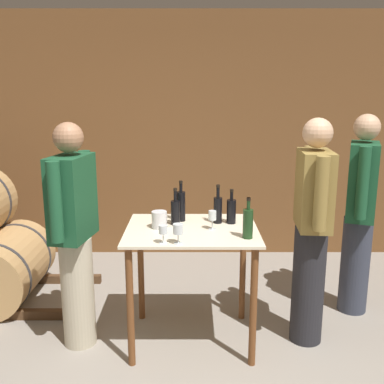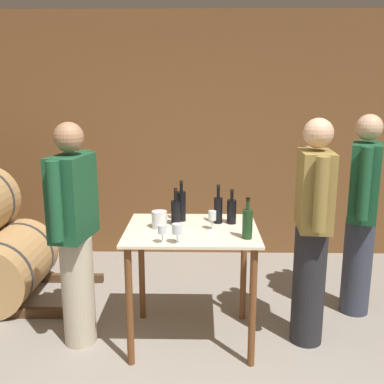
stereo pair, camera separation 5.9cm
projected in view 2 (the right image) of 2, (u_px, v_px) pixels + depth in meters
The scene contains 14 objects.
back_wall at pixel (208, 137), 5.01m from camera, with size 8.40×0.05×2.70m.
tasting_table at pixel (192, 251), 3.30m from camera, with size 0.96×0.77×0.89m.
wine_bottle_far_left at pixel (176, 211), 3.34m from camera, with size 0.07×0.07×0.28m.
wine_bottle_left at pixel (181, 205), 3.43m from camera, with size 0.07×0.07×0.32m.
wine_bottle_center at pixel (218, 209), 3.37m from camera, with size 0.07×0.07×0.30m.
wine_bottle_right at pixel (232, 211), 3.37m from camera, with size 0.07×0.07×0.26m.
wine_bottle_far_right at pixel (247, 223), 3.03m from camera, with size 0.07×0.07×0.28m.
wine_glass_near_left at pixel (162, 230), 2.93m from camera, with size 0.06×0.06×0.13m.
wine_glass_near_center at pixel (177, 230), 2.93m from camera, with size 0.07×0.07×0.13m.
wine_glass_near_right at pixel (212, 216), 3.22m from camera, with size 0.06×0.06×0.14m.
ice_bucket at pixel (159, 220), 3.27m from camera, with size 0.11×0.11×0.12m.
person_host at pixel (362, 212), 3.70m from camera, with size 0.34×0.56×1.69m.
person_visitor_with_scarf at pixel (312, 229), 3.25m from camera, with size 0.25×0.59×1.69m.
person_visitor_bearded at pixel (75, 231), 3.24m from camera, with size 0.29×0.58×1.67m.
Camera 2 is at (-0.09, -2.29, 1.89)m, focal length 42.00 mm.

